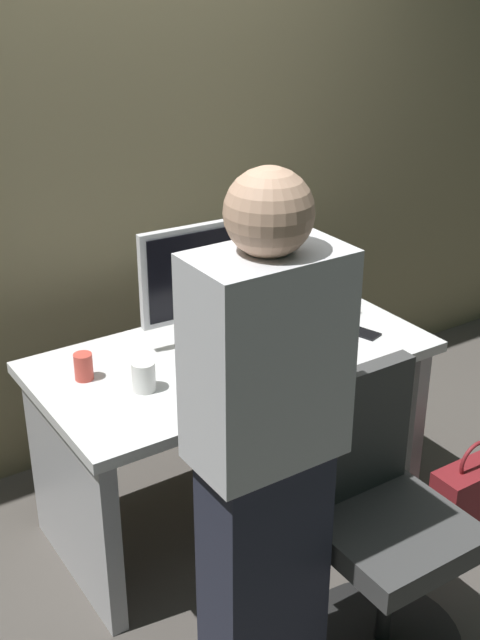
# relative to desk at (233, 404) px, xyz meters

# --- Properties ---
(ground_plane) EXTENTS (9.00, 9.00, 0.00)m
(ground_plane) POSITION_rel_desk_xyz_m (0.00, 0.00, -0.50)
(ground_plane) COLOR #4C4742
(wall_back) EXTENTS (6.40, 0.10, 3.00)m
(wall_back) POSITION_rel_desk_xyz_m (0.00, 0.78, 1.00)
(wall_back) COLOR #8C7F5B
(wall_back) RESTS_ON ground
(desk) EXTENTS (1.45, 0.75, 0.73)m
(desk) POSITION_rel_desk_xyz_m (0.00, 0.00, 0.00)
(desk) COLOR white
(desk) RESTS_ON ground
(office_chair) EXTENTS (0.52, 0.52, 0.94)m
(office_chair) POSITION_rel_desk_xyz_m (0.04, -0.79, -0.08)
(office_chair) COLOR black
(office_chair) RESTS_ON ground
(person_at_desk) EXTENTS (0.40, 0.24, 1.64)m
(person_at_desk) POSITION_rel_desk_xyz_m (-0.38, -0.75, 0.34)
(person_at_desk) COLOR #262838
(person_at_desk) RESTS_ON ground
(monitor) EXTENTS (0.54, 0.15, 0.46)m
(monitor) POSITION_rel_desk_xyz_m (-0.01, 0.15, 0.48)
(monitor) COLOR silver
(monitor) RESTS_ON desk
(keyboard) EXTENTS (0.43, 0.13, 0.02)m
(keyboard) POSITION_rel_desk_xyz_m (-0.02, -0.13, 0.23)
(keyboard) COLOR white
(keyboard) RESTS_ON desk
(mouse) EXTENTS (0.06, 0.10, 0.03)m
(mouse) POSITION_rel_desk_xyz_m (0.27, -0.13, 0.24)
(mouse) COLOR white
(mouse) RESTS_ON desk
(cup_near_keyboard) EXTENTS (0.08, 0.08, 0.10)m
(cup_near_keyboard) POSITION_rel_desk_xyz_m (-0.40, -0.07, 0.28)
(cup_near_keyboard) COLOR white
(cup_near_keyboard) RESTS_ON desk
(cup_by_monitor) EXTENTS (0.06, 0.06, 0.10)m
(cup_by_monitor) POSITION_rel_desk_xyz_m (-0.54, 0.11, 0.27)
(cup_by_monitor) COLOR #D84C3F
(cup_by_monitor) RESTS_ON desk
(book_stack) EXTENTS (0.23, 0.18, 0.15)m
(book_stack) POSITION_rel_desk_xyz_m (0.46, 0.08, 0.30)
(book_stack) COLOR #338C59
(book_stack) RESTS_ON desk
(cell_phone) EXTENTS (0.11, 0.16, 0.01)m
(cell_phone) POSITION_rel_desk_xyz_m (0.50, -0.14, 0.23)
(cell_phone) COLOR black
(cell_phone) RESTS_ON desk
(handbag) EXTENTS (0.34, 0.14, 0.38)m
(handbag) POSITION_rel_desk_xyz_m (0.75, -0.57, -0.37)
(handbag) COLOR maroon
(handbag) RESTS_ON ground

